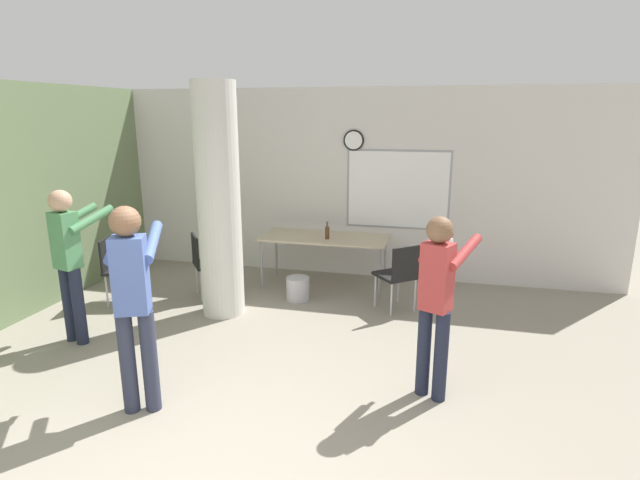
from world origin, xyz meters
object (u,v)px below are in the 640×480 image
at_px(bottle_on_table, 327,232).
at_px(person_playing_front, 133,294).
at_px(chair_near_pillar, 206,260).
at_px(folding_table, 324,240).
at_px(chair_by_left_wall, 118,265).
at_px(person_watching_back, 69,255).
at_px(chair_table_right, 399,272).
at_px(person_playing_side, 437,294).

height_order(bottle_on_table, person_playing_front, person_playing_front).
relative_size(chair_near_pillar, person_playing_front, 0.50).
relative_size(folding_table, chair_by_left_wall, 2.06).
bearing_deg(person_watching_back, person_playing_front, -34.77).
bearing_deg(chair_near_pillar, chair_by_left_wall, -153.91).
height_order(folding_table, chair_by_left_wall, chair_by_left_wall).
bearing_deg(bottle_on_table, chair_by_left_wall, -155.61).
xyz_separation_m(bottle_on_table, person_playing_front, (-0.86, -3.26, 0.20)).
height_order(folding_table, chair_near_pillar, chair_near_pillar).
height_order(chair_by_left_wall, person_watching_back, person_watching_back).
height_order(folding_table, person_watching_back, person_watching_back).
distance_m(folding_table, chair_by_left_wall, 2.78).
distance_m(bottle_on_table, person_watching_back, 3.22).
bearing_deg(person_playing_front, chair_table_right, 54.55).
bearing_deg(chair_table_right, bottle_on_table, 151.36).
height_order(bottle_on_table, person_playing_side, person_playing_side).
xyz_separation_m(chair_table_right, chair_near_pillar, (-2.58, -0.08, 0.00)).
xyz_separation_m(chair_table_right, person_playing_side, (0.47, -1.90, 0.45)).
distance_m(bottle_on_table, person_playing_side, 2.91).
height_order(person_watching_back, person_playing_side, person_watching_back).
bearing_deg(bottle_on_table, person_playing_side, -58.45).
distance_m(chair_table_right, chair_near_pillar, 2.58).
xyz_separation_m(bottle_on_table, person_playing_side, (1.52, -2.47, 0.13)).
height_order(chair_table_right, chair_by_left_wall, same).
distance_m(folding_table, person_playing_front, 3.49).
bearing_deg(chair_by_left_wall, folding_table, 27.28).
relative_size(folding_table, person_watching_back, 1.07).
bearing_deg(chair_by_left_wall, chair_table_right, 9.09).
relative_size(folding_table, person_playing_front, 1.02).
bearing_deg(folding_table, bottle_on_table, -61.01).
height_order(bottle_on_table, chair_table_right, bottle_on_table).
distance_m(folding_table, person_watching_back, 3.27).
relative_size(chair_near_pillar, person_playing_side, 0.53).
bearing_deg(person_watching_back, folding_table, 47.33).
distance_m(person_watching_back, person_playing_side, 3.80).
xyz_separation_m(folding_table, chair_by_left_wall, (-2.47, -1.27, -0.18)).
bearing_deg(person_playing_side, person_playing_front, -161.75).
height_order(chair_table_right, person_playing_side, person_playing_side).
relative_size(chair_by_left_wall, chair_near_pillar, 1.00).
distance_m(chair_by_left_wall, person_playing_front, 2.74).
height_order(chair_near_pillar, person_playing_front, person_playing_front).
xyz_separation_m(folding_table, chair_table_right, (1.12, -0.70, -0.18)).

